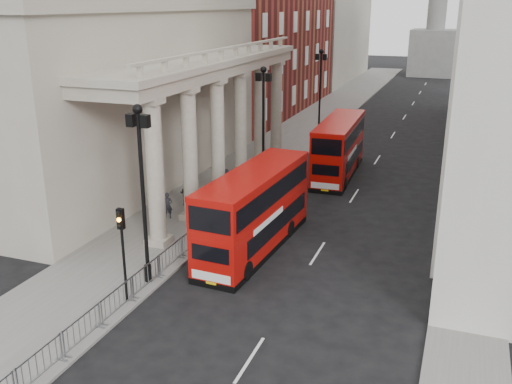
% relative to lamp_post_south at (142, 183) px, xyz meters
% --- Properties ---
extents(ground, '(260.00, 260.00, 0.00)m').
position_rel_lamp_post_south_xyz_m(ground, '(0.60, -4.00, -4.91)').
color(ground, black).
rests_on(ground, ground).
extents(sidewalk_west, '(6.00, 140.00, 0.12)m').
position_rel_lamp_post_south_xyz_m(sidewalk_west, '(-2.40, 26.00, -4.85)').
color(sidewalk_west, slate).
rests_on(sidewalk_west, ground).
extents(sidewalk_east, '(3.00, 140.00, 0.12)m').
position_rel_lamp_post_south_xyz_m(sidewalk_east, '(14.10, 26.00, -4.85)').
color(sidewalk_east, slate).
rests_on(sidewalk_east, ground).
extents(kerb, '(0.20, 140.00, 0.14)m').
position_rel_lamp_post_south_xyz_m(kerb, '(0.55, 26.00, -4.84)').
color(kerb, slate).
rests_on(kerb, ground).
extents(portico_building, '(9.00, 28.00, 12.00)m').
position_rel_lamp_post_south_xyz_m(portico_building, '(-9.90, 14.00, 1.09)').
color(portico_building, gray).
rests_on(portico_building, ground).
extents(brick_building, '(9.00, 32.00, 22.00)m').
position_rel_lamp_post_south_xyz_m(brick_building, '(-9.90, 44.00, 6.09)').
color(brick_building, maroon).
rests_on(brick_building, ground).
extents(west_building_far, '(9.00, 30.00, 20.00)m').
position_rel_lamp_post_south_xyz_m(west_building_far, '(-9.90, 76.00, 5.09)').
color(west_building_far, gray).
rests_on(west_building_far, ground).
extents(lamp_post_south, '(1.05, 0.44, 8.32)m').
position_rel_lamp_post_south_xyz_m(lamp_post_south, '(0.00, 0.00, 0.00)').
color(lamp_post_south, black).
rests_on(lamp_post_south, sidewalk_west).
extents(lamp_post_mid, '(1.05, 0.44, 8.32)m').
position_rel_lamp_post_south_xyz_m(lamp_post_mid, '(0.00, 16.00, 0.00)').
color(lamp_post_mid, black).
rests_on(lamp_post_mid, sidewalk_west).
extents(lamp_post_north, '(1.05, 0.44, 8.32)m').
position_rel_lamp_post_south_xyz_m(lamp_post_north, '(0.00, 32.00, 0.00)').
color(lamp_post_north, black).
rests_on(lamp_post_north, sidewalk_west).
extents(traffic_light, '(0.28, 0.33, 4.30)m').
position_rel_lamp_post_south_xyz_m(traffic_light, '(0.10, -2.02, -1.80)').
color(traffic_light, black).
rests_on(traffic_light, sidewalk_west).
extents(crowd_barriers, '(0.50, 18.75, 1.10)m').
position_rel_lamp_post_south_xyz_m(crowd_barriers, '(0.25, -1.77, -4.24)').
color(crowd_barriers, gray).
rests_on(crowd_barriers, sidewalk_west).
extents(bus_near, '(3.00, 10.10, 4.31)m').
position_rel_lamp_post_south_xyz_m(bus_near, '(3.30, 5.43, -2.66)').
color(bus_near, '#AF0C08').
rests_on(bus_near, ground).
extents(bus_far, '(2.73, 9.90, 4.24)m').
position_rel_lamp_post_south_xyz_m(bus_far, '(4.45, 20.48, -2.70)').
color(bus_far, '#BD0D08').
rests_on(bus_far, ground).
extents(pedestrian_a, '(0.67, 0.54, 1.59)m').
position_rel_lamp_post_south_xyz_m(pedestrian_a, '(-3.10, 7.60, -4.00)').
color(pedestrian_a, '#222127').
rests_on(pedestrian_a, sidewalk_west).
extents(pedestrian_b, '(0.81, 0.66, 1.53)m').
position_rel_lamp_post_south_xyz_m(pedestrian_b, '(-3.18, 10.09, -4.02)').
color(pedestrian_b, black).
rests_on(pedestrian_b, sidewalk_west).
extents(pedestrian_c, '(0.93, 0.79, 1.62)m').
position_rel_lamp_post_south_xyz_m(pedestrian_c, '(-1.81, 13.50, -3.98)').
color(pedestrian_c, black).
rests_on(pedestrian_c, sidewalk_west).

